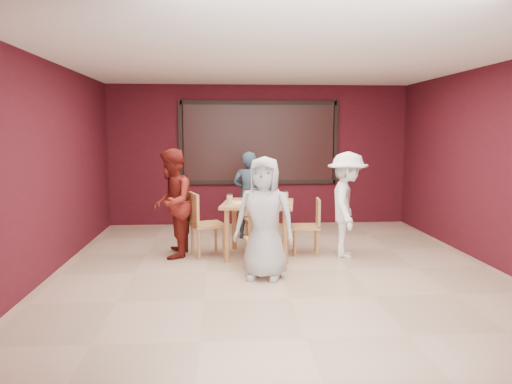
{
  "coord_description": "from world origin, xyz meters",
  "views": [
    {
      "loc": [
        -0.75,
        -6.54,
        1.88
      ],
      "look_at": [
        -0.24,
        0.81,
        0.98
      ],
      "focal_mm": 35.0,
      "sensor_mm": 36.0,
      "label": 1
    }
  ],
  "objects": [
    {
      "name": "chair_right",
      "position": [
        0.6,
        0.89,
        0.49
      ],
      "size": [
        0.45,
        0.45,
        0.86
      ],
      "color": "#B18445",
      "rests_on": "floor"
    },
    {
      "name": "chair_front",
      "position": [
        -0.22,
        -0.01,
        0.48
      ],
      "size": [
        0.46,
        0.46,
        0.84
      ],
      "color": "#B18445",
      "rests_on": "floor"
    },
    {
      "name": "diner_back",
      "position": [
        -0.28,
        2.11,
        0.77
      ],
      "size": [
        0.62,
        0.46,
        1.53
      ],
      "primitive_type": "imported",
      "rotation": [
        0.0,
        0.0,
        2.96
      ],
      "color": "#2B3C4D",
      "rests_on": "floor"
    },
    {
      "name": "diner_left",
      "position": [
        -1.5,
        0.86,
        0.81
      ],
      "size": [
        0.65,
        0.82,
        1.62
      ],
      "primitive_type": "imported",
      "rotation": [
        0.0,
        0.0,
        -1.62
      ],
      "color": "maroon",
      "rests_on": "floor"
    },
    {
      "name": "chair_back",
      "position": [
        -0.16,
        1.64,
        0.48
      ],
      "size": [
        0.46,
        0.46,
        0.84
      ],
      "color": "#B18445",
      "rests_on": "floor"
    },
    {
      "name": "dining_table",
      "position": [
        -0.21,
        0.81,
        0.72
      ],
      "size": [
        1.18,
        1.18,
        0.97
      ],
      "color": "#C27D4F",
      "rests_on": "floor"
    },
    {
      "name": "diner_front",
      "position": [
        -0.22,
        -0.33,
        0.78
      ],
      "size": [
        0.87,
        0.69,
        1.57
      ],
      "primitive_type": "imported",
      "rotation": [
        0.0,
        0.0,
        -0.28
      ],
      "color": "#AEAEAE",
      "rests_on": "floor"
    },
    {
      "name": "diner_right",
      "position": [
        1.11,
        0.71,
        0.79
      ],
      "size": [
        0.8,
        1.13,
        1.58
      ],
      "primitive_type": "imported",
      "rotation": [
        0.0,
        0.0,
        1.34
      ],
      "color": "white",
      "rests_on": "floor"
    },
    {
      "name": "chair_left",
      "position": [
        -1.05,
        0.86,
        0.55
      ],
      "size": [
        0.59,
        0.59,
        0.97
      ],
      "color": "#B18445",
      "rests_on": "floor"
    },
    {
      "name": "floor",
      "position": [
        0.0,
        0.0,
        0.0
      ],
      "size": [
        7.0,
        7.0,
        0.0
      ],
      "primitive_type": "plane",
      "color": "#CAA78C",
      "rests_on": "ground"
    },
    {
      "name": "window_blinds",
      "position": [
        0.0,
        3.45,
        1.65
      ],
      "size": [
        3.0,
        0.02,
        1.5
      ],
      "primitive_type": "cube",
      "color": "black"
    }
  ]
}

